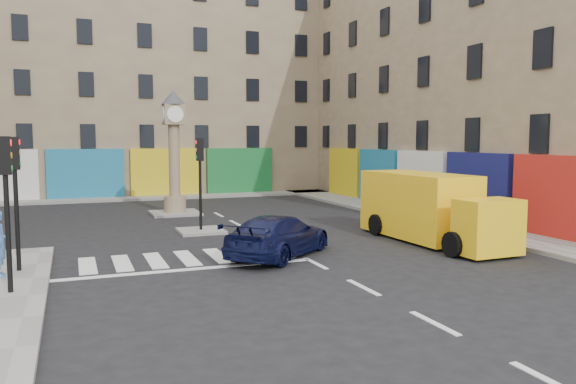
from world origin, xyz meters
TOP-DOWN VIEW (x-y plane):
  - ground at (0.00, 0.00)m, footprint 120.00×120.00m
  - sidewalk_right at (8.70, 10.00)m, footprint 2.60×30.00m
  - sidewalk_far at (-4.00, 22.20)m, footprint 32.00×2.40m
  - island_near at (-2.00, 8.00)m, footprint 1.80×1.80m
  - island_far at (-2.00, 14.00)m, footprint 2.40×2.40m
  - building_right at (15.00, 10.00)m, footprint 10.00×30.00m
  - building_far at (-4.00, 28.00)m, footprint 32.00×10.00m
  - traffic_light_left_near at (-8.30, 0.20)m, footprint 0.28×0.22m
  - traffic_light_left_far at (-8.30, 2.60)m, footprint 0.28×0.22m
  - traffic_light_island at (-2.00, 8.00)m, footprint 0.28×0.22m
  - clock_pillar at (-2.00, 14.00)m, footprint 1.20×1.20m
  - navy_sedan at (-0.68, 2.40)m, footprint 4.74×4.54m
  - yellow_van at (5.44, 2.91)m, footprint 2.50×6.95m

SIDE VIEW (x-z plane):
  - ground at x=0.00m, z-range 0.00..0.00m
  - island_near at x=-2.00m, z-range 0.00..0.12m
  - island_far at x=-2.00m, z-range 0.00..0.12m
  - sidewalk_right at x=8.70m, z-range 0.00..0.15m
  - sidewalk_far at x=-4.00m, z-range 0.00..0.15m
  - navy_sedan at x=-0.68m, z-range 0.00..1.36m
  - yellow_van at x=5.44m, z-range -0.01..2.50m
  - traffic_light_island at x=-2.00m, z-range 0.74..4.44m
  - traffic_light_left_near at x=-8.30m, z-range 0.77..4.47m
  - traffic_light_left_far at x=-8.30m, z-range 0.77..4.47m
  - clock_pillar at x=-2.00m, z-range 0.50..6.60m
  - building_right at x=15.00m, z-range 0.00..16.00m
  - building_far at x=-4.00m, z-range 0.00..17.00m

